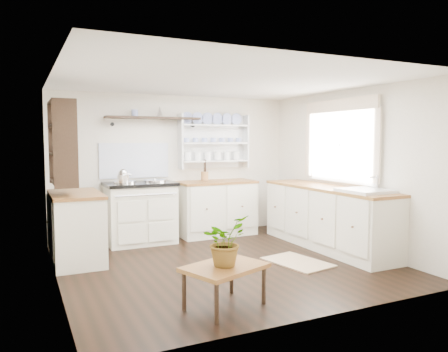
{
  "coord_description": "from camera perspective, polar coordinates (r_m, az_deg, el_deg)",
  "views": [
    {
      "loc": [
        -2.35,
        -4.94,
        1.58
      ],
      "look_at": [
        0.1,
        0.25,
        1.1
      ],
      "focal_mm": 35.0,
      "sensor_mm": 36.0,
      "label": 1
    }
  ],
  "objects": [
    {
      "name": "left_cabinets",
      "position": [
        5.98,
        -18.73,
        -6.27
      ],
      "size": [
        0.62,
        1.13,
        0.9
      ],
      "color": "white",
      "rests_on": "floor"
    },
    {
      "name": "window",
      "position": [
        6.66,
        14.94,
        4.49
      ],
      "size": [
        0.08,
        1.55,
        1.22
      ],
      "color": "white",
      "rests_on": "wall_right"
    },
    {
      "name": "back_cabinets",
      "position": [
        7.26,
        -1.01,
        -4.1
      ],
      "size": [
        1.27,
        0.63,
        0.9
      ],
      "color": "white",
      "rests_on": "floor"
    },
    {
      "name": "aga_cooker",
      "position": [
        6.8,
        -10.87,
        -4.66
      ],
      "size": [
        1.04,
        0.72,
        0.96
      ],
      "color": "white",
      "rests_on": "floor"
    },
    {
      "name": "high_shelf",
      "position": [
        7.0,
        -9.18,
        7.41
      ],
      "size": [
        1.5,
        0.29,
        0.16
      ],
      "color": "black",
      "rests_on": "wall_back"
    },
    {
      "name": "ceiling",
      "position": [
        5.51,
        0.15,
        12.29
      ],
      "size": [
        4.0,
        3.8,
        0.01
      ],
      "primitive_type": "cube",
      "color": "white",
      "rests_on": "wall_back"
    },
    {
      "name": "wall_right",
      "position": [
        6.59,
        16.05,
        0.85
      ],
      "size": [
        0.02,
        3.8,
        2.3
      ],
      "primitive_type": "cube",
      "color": "beige",
      "rests_on": "ground"
    },
    {
      "name": "potted_plant",
      "position": [
        4.12,
        0.1,
        -8.46
      ],
      "size": [
        0.55,
        0.53,
        0.47
      ],
      "primitive_type": "imported",
      "rotation": [
        0.0,
        0.0,
        0.54
      ],
      "color": "#3F7233",
      "rests_on": "center_table"
    },
    {
      "name": "wall_back",
      "position": [
        7.24,
        -6.33,
        1.34
      ],
      "size": [
        4.0,
        0.02,
        2.3
      ],
      "primitive_type": "cube",
      "color": "beige",
      "rests_on": "ground"
    },
    {
      "name": "kettle",
      "position": [
        6.56,
        -13.06,
        -0.09
      ],
      "size": [
        0.18,
        0.18,
        0.22
      ],
      "primitive_type": null,
      "color": "silver",
      "rests_on": "aga_cooker"
    },
    {
      "name": "floor",
      "position": [
        5.69,
        0.14,
        -11.34
      ],
      "size": [
        4.0,
        3.8,
        0.01
      ],
      "primitive_type": "cube",
      "color": "black",
      "rests_on": "ground"
    },
    {
      "name": "wall_left",
      "position": [
        4.97,
        -21.18,
        -0.5
      ],
      "size": [
        0.02,
        3.8,
        2.3
      ],
      "primitive_type": "cube",
      "color": "beige",
      "rests_on": "ground"
    },
    {
      "name": "right_cabinets",
      "position": [
        6.56,
        13.35,
        -5.19
      ],
      "size": [
        0.62,
        2.43,
        0.9
      ],
      "color": "white",
      "rests_on": "floor"
    },
    {
      "name": "floor_rug",
      "position": [
        5.79,
        9.59,
        -11.03
      ],
      "size": [
        0.7,
        0.94,
        0.02
      ],
      "primitive_type": "cube",
      "rotation": [
        0.0,
        0.0,
        0.18
      ],
      "color": "#8B6850",
      "rests_on": "floor"
    },
    {
      "name": "plate_rack",
      "position": [
        7.43,
        -1.51,
        4.58
      ],
      "size": [
        1.2,
        0.22,
        0.9
      ],
      "color": "white",
      "rests_on": "wall_back"
    },
    {
      "name": "left_shelving",
      "position": [
        5.86,
        -20.38,
        4.19
      ],
      "size": [
        0.28,
        0.8,
        1.05
      ],
      "primitive_type": "cube",
      "color": "black",
      "rests_on": "wall_left"
    },
    {
      "name": "utensil_crock",
      "position": [
        7.2,
        -2.54,
        -0.01
      ],
      "size": [
        0.12,
        0.12,
        0.14
      ],
      "primitive_type": "cylinder",
      "color": "#A46F3C",
      "rests_on": "back_cabinets"
    },
    {
      "name": "center_table",
      "position": [
        4.19,
        0.1,
        -12.19
      ],
      "size": [
        0.88,
        0.75,
        0.4
      ],
      "rotation": [
        0.0,
        0.0,
        0.36
      ],
      "color": "brown",
      "rests_on": "floor"
    },
    {
      "name": "belfast_sink",
      "position": [
        5.95,
        17.94,
        -2.98
      ],
      "size": [
        0.55,
        0.6,
        0.45
      ],
      "color": "white",
      "rests_on": "right_cabinets"
    }
  ]
}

